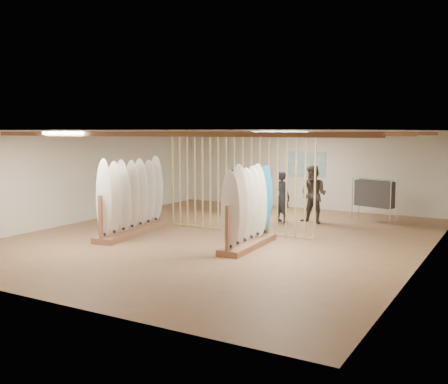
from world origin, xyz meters
The scene contains 16 objects.
floor centered at (0.00, 0.00, 0.00)m, with size 12.00×12.00×0.00m, color #916846.
ceiling centered at (0.00, 0.00, 2.80)m, with size 12.00×12.00×0.00m, color gray.
wall_back centered at (0.00, 6.00, 1.40)m, with size 12.00×12.00×0.00m, color silver.
wall_front centered at (0.00, -6.00, 1.40)m, with size 12.00×12.00×0.00m, color silver.
wall_left centered at (-5.00, 0.00, 1.40)m, with size 12.00×12.00×0.00m, color silver.
wall_right centered at (5.00, 0.00, 1.40)m, with size 12.00×12.00×0.00m, color silver.
ceiling_slats centered at (0.00, 0.00, 2.72)m, with size 9.50×6.12×0.10m, color #936242.
light_panels centered at (0.00, 0.00, 2.74)m, with size 1.20×0.35×0.06m, color white.
bamboo_partition centered at (0.00, 0.80, 1.40)m, with size 4.45×0.05×2.78m.
poster centered at (0.00, 5.98, 1.60)m, with size 1.40×0.03×0.90m, color teal.
rack_left centered at (-2.33, -0.91, 0.70)m, with size 0.91×2.97×2.04m.
rack_right centered at (1.10, -0.75, 0.66)m, with size 0.68×2.44×1.94m.
clothing_rack_a centered at (-1.10, 3.67, 1.04)m, with size 1.46×0.66×1.60m.
clothing_rack_b centered at (2.91, 4.05, 0.91)m, with size 1.25×0.69×1.39m.
shopper_a centered at (0.40, 2.91, 0.89)m, with size 0.65×0.44×1.78m, color #25242C.
shopper_b centered at (1.30, 3.17, 1.00)m, with size 0.96×0.75×1.99m, color #3E382F.
Camera 1 is at (6.74, -11.79, 2.78)m, focal length 42.00 mm.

